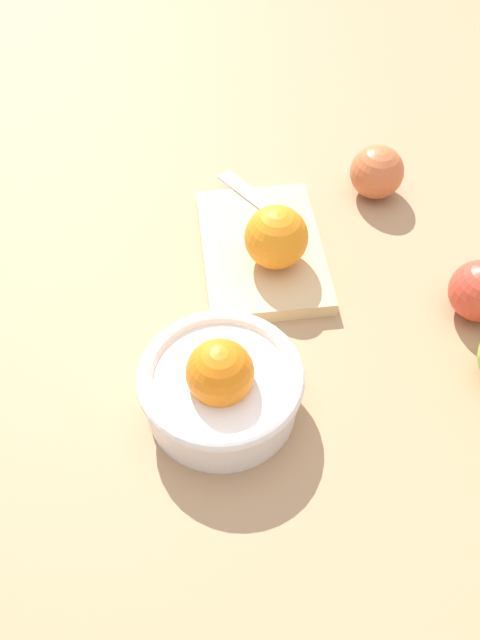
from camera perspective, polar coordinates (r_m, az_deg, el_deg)
The scene contains 7 objects.
ground_plane at distance 0.82m, azimuth 4.35°, elevation 1.42°, with size 2.40×2.40×0.00m, color tan.
bowl at distance 0.70m, azimuth -1.60°, elevation -5.49°, with size 0.17×0.17×0.10m.
cutting_board at distance 0.86m, azimuth 1.82°, elevation 5.87°, with size 0.22×0.15×0.02m, color #DBB77F.
orange_on_board at distance 0.81m, azimuth 3.04°, elevation 6.92°, with size 0.08×0.08×0.08m, color orange.
knife at distance 0.90m, azimuth 2.68°, elevation 9.24°, with size 0.15×0.08×0.01m.
apple_front_right at distance 0.95m, azimuth 11.36°, elevation 12.03°, with size 0.07×0.07×0.07m, color #CC6638.
apple_front_left at distance 0.83m, azimuth 19.43°, elevation 2.31°, with size 0.07×0.07×0.07m, color #D6422D.
Camera 1 is at (-0.50, 0.19, 0.62)m, focal length 38.31 mm.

